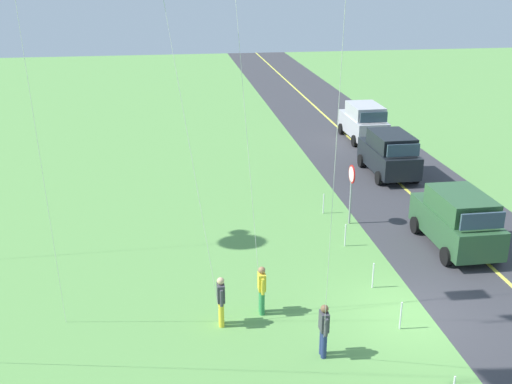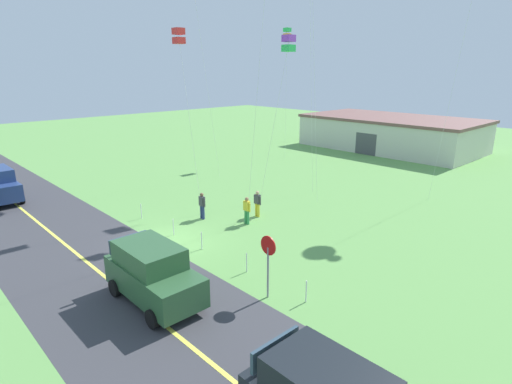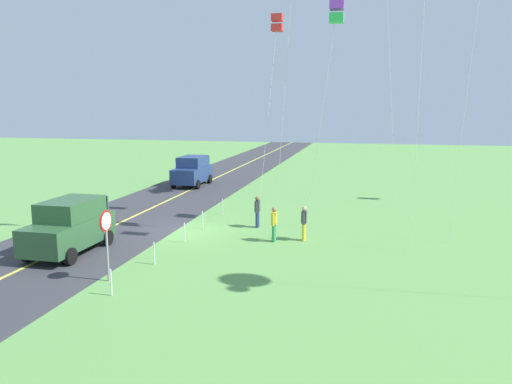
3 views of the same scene
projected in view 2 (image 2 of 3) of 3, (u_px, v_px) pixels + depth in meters
ground_plane at (169, 243)px, 21.17m from camera, size 120.00×120.00×0.10m
asphalt_road at (92, 266)px, 18.52m from camera, size 120.00×7.00×0.00m
road_centre_stripe at (92, 266)px, 18.52m from camera, size 120.00×0.16×0.00m
car_suv_foreground at (153, 273)px, 15.49m from camera, size 4.40×2.12×2.24m
stop_sign at (268, 255)px, 15.52m from camera, size 0.76×0.08×2.56m
person_adult_near at (247, 210)px, 23.37m from camera, size 0.58×0.22×1.60m
person_adult_companion at (202, 205)px, 24.20m from camera, size 0.58×0.22×1.60m
person_child_watcher at (257, 203)px, 24.57m from camera, size 0.58×0.22×1.60m
kite_blue_mid at (179, 37)px, 23.47m from camera, size 2.63×0.80×10.76m
kite_yellow_high at (289, 44)px, 22.15m from camera, size 1.34×1.60×10.27m
kite_orange_near at (287, 33)px, 38.33m from camera, size 0.56×0.56×12.20m
warehouse_distant at (391, 133)px, 45.66m from camera, size 18.36×10.20×3.50m
fence_post_0 at (141, 211)px, 24.37m from camera, size 0.05×0.05×0.90m
fence_post_1 at (173, 227)px, 21.94m from camera, size 0.05×0.05×0.90m
fence_post_2 at (202, 241)px, 20.18m from camera, size 0.05×0.05×0.90m
fence_post_3 at (247, 263)px, 17.90m from camera, size 0.05×0.05×0.90m
fence_post_4 at (306, 292)px, 15.56m from camera, size 0.05×0.05×0.90m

